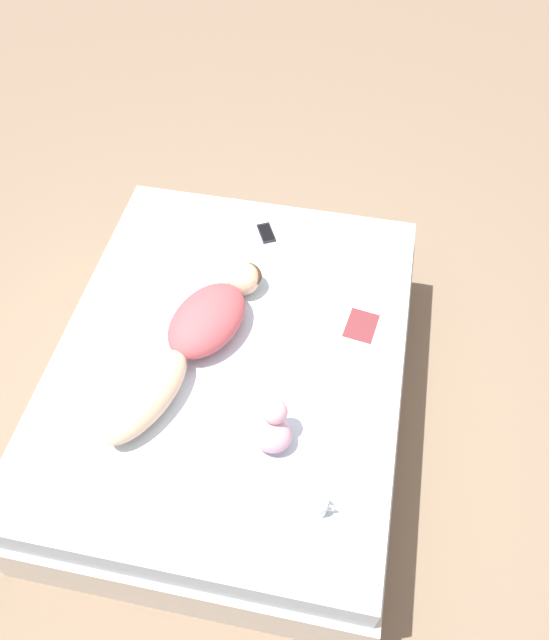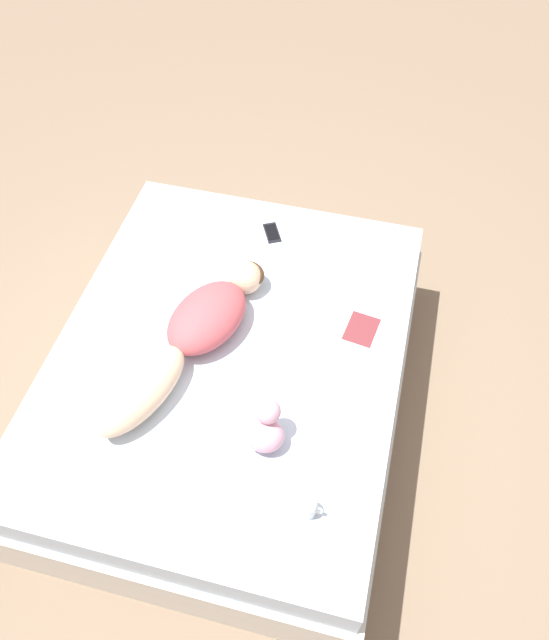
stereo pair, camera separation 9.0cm
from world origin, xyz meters
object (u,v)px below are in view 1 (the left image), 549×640
at_px(open_magazine, 340,320).
at_px(coffee_mug, 319,506).
at_px(person, 191,340).
at_px(cell_phone, 266,233).

distance_m(open_magazine, coffee_mug, 0.97).
bearing_deg(person, cell_phone, 97.39).
bearing_deg(coffee_mug, cell_phone, 109.42).
xyz_separation_m(open_magazine, coffee_mug, (0.04, -0.96, 0.04)).
xyz_separation_m(person, open_magazine, (0.66, 0.32, -0.09)).
height_order(open_magazine, cell_phone, same).
xyz_separation_m(person, cell_phone, (0.18, 0.83, -0.09)).
bearing_deg(cell_phone, coffee_mug, -97.89).
relative_size(person, cell_phone, 6.94).
bearing_deg(open_magazine, cell_phone, 141.35).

